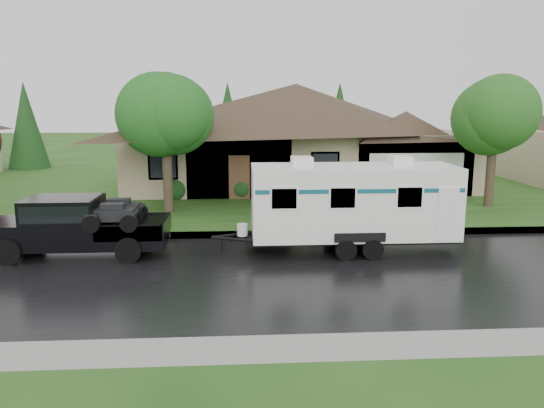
{
  "coord_description": "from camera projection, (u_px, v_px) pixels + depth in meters",
  "views": [
    {
      "loc": [
        -1.23,
        -16.21,
        4.73
      ],
      "look_at": [
        -0.1,
        2.0,
        1.22
      ],
      "focal_mm": 35.0,
      "sensor_mm": 36.0,
      "label": 1
    }
  ],
  "objects": [
    {
      "name": "travel_trailer",
      "position": [
        353.0,
        201.0,
        16.9
      ],
      "size": [
        6.81,
        2.39,
        3.06
      ],
      "color": "white",
      "rests_on": "ground"
    },
    {
      "name": "road",
      "position": [
        284.0,
        273.0,
        14.89
      ],
      "size": [
        140.0,
        8.0,
        0.01
      ],
      "primitive_type": "cube",
      "color": "black",
      "rests_on": "ground"
    },
    {
      "name": "tree_left_green",
      "position": [
        165.0,
        113.0,
        21.71
      ],
      "size": [
        3.61,
        3.61,
        5.97
      ],
      "color": "#382B1E",
      "rests_on": "lawn"
    },
    {
      "name": "ground",
      "position": [
        279.0,
        253.0,
        16.85
      ],
      "size": [
        140.0,
        140.0,
        0.0
      ],
      "primitive_type": "plane",
      "color": "#224C17",
      "rests_on": "ground"
    },
    {
      "name": "pickup_truck",
      "position": [
        73.0,
        225.0,
        16.49
      ],
      "size": [
        5.52,
        2.1,
        1.84
      ],
      "color": "black",
      "rests_on": "ground"
    },
    {
      "name": "shrub_row",
      "position": [
        305.0,
        187.0,
        25.97
      ],
      "size": [
        13.6,
        1.0,
        1.0
      ],
      "color": "#143814",
      "rests_on": "lawn"
    },
    {
      "name": "tree_right_green",
      "position": [
        495.0,
        119.0,
        22.99
      ],
      "size": [
        3.38,
        3.38,
        5.6
      ],
      "color": "#382B1E",
      "rests_on": "lawn"
    },
    {
      "name": "curb",
      "position": [
        274.0,
        234.0,
        19.04
      ],
      "size": [
        140.0,
        0.5,
        0.15
      ],
      "primitive_type": "cube",
      "color": "gray",
      "rests_on": "ground"
    },
    {
      "name": "lawn",
      "position": [
        260.0,
        182.0,
        31.54
      ],
      "size": [
        140.0,
        26.0,
        0.15
      ],
      "primitive_type": "cube",
      "color": "#224C17",
      "rests_on": "ground"
    },
    {
      "name": "house_main",
      "position": [
        301.0,
        123.0,
        29.87
      ],
      "size": [
        19.44,
        10.8,
        6.9
      ],
      "color": "gray",
      "rests_on": "lawn"
    }
  ]
}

